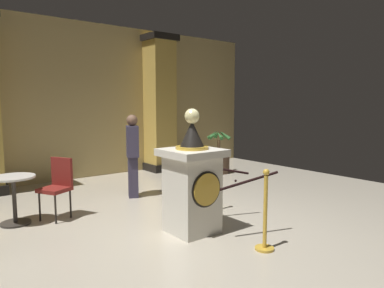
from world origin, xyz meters
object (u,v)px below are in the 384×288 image
(stanchion_far, at_px, (213,190))
(bystander_guest, at_px, (133,154))
(cafe_table, at_px, (14,193))
(cafe_chair_red, at_px, (58,183))
(potted_palm_right, at_px, (219,160))
(stanchion_near, at_px, (265,222))
(pedestal_clock, at_px, (192,183))

(stanchion_far, bearing_deg, bystander_guest, 110.21)
(cafe_table, xyz_separation_m, cafe_chair_red, (0.62, -0.11, 0.10))
(cafe_table, bearing_deg, potted_palm_right, 11.72)
(stanchion_near, relative_size, bystander_guest, 0.64)
(pedestal_clock, bearing_deg, bystander_guest, 82.91)
(stanchion_far, bearing_deg, potted_palm_right, 46.15)
(potted_palm_right, bearing_deg, cafe_chair_red, -165.37)
(potted_palm_right, xyz_separation_m, cafe_chair_red, (-4.50, -1.18, 0.24))
(stanchion_far, distance_m, bystander_guest, 1.84)
(pedestal_clock, height_order, cafe_chair_red, pedestal_clock)
(stanchion_far, distance_m, cafe_chair_red, 2.52)
(stanchion_near, height_order, cafe_chair_red, stanchion_near)
(stanchion_near, xyz_separation_m, bystander_guest, (-0.05, 3.27, 0.49))
(potted_palm_right, distance_m, cafe_chair_red, 4.66)
(stanchion_near, distance_m, cafe_chair_red, 3.28)
(bystander_guest, relative_size, cafe_chair_red, 1.67)
(stanchion_near, relative_size, potted_palm_right, 0.89)
(stanchion_far, distance_m, cafe_table, 3.11)
(stanchion_far, relative_size, potted_palm_right, 0.89)
(bystander_guest, xyz_separation_m, cafe_table, (-2.18, -0.31, -0.37))
(bystander_guest, distance_m, cafe_chair_red, 1.65)
(bystander_guest, bearing_deg, pedestal_clock, -97.09)
(pedestal_clock, distance_m, stanchion_far, 1.10)
(pedestal_clock, bearing_deg, potted_palm_right, 42.74)
(stanchion_far, distance_m, potted_palm_right, 3.35)
(potted_palm_right, bearing_deg, pedestal_clock, -137.26)
(pedestal_clock, distance_m, potted_palm_right, 4.39)
(stanchion_far, bearing_deg, pedestal_clock, -148.24)
(stanchion_near, xyz_separation_m, cafe_chair_red, (-1.61, 2.84, 0.22))
(cafe_chair_red, bearing_deg, pedestal_clock, -54.20)
(pedestal_clock, bearing_deg, cafe_chair_red, 125.80)
(pedestal_clock, relative_size, potted_palm_right, 1.51)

